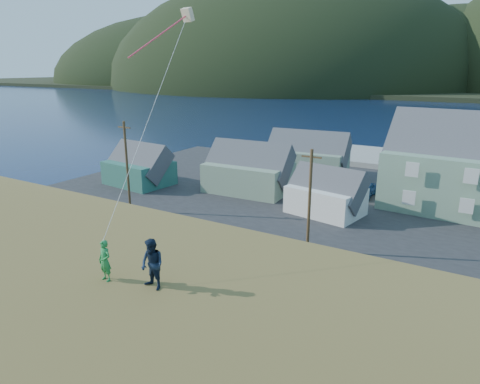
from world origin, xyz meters
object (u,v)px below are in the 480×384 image
at_px(shed_palegreen_near, 249,170).
at_px(kite_flyer_navy, 152,264).
at_px(shed_teal, 139,166).
at_px(wharf, 368,156).
at_px(shed_white, 326,193).
at_px(kite_flyer_green, 105,261).
at_px(shed_palegreen_far, 307,155).

height_order(shed_palegreen_near, kite_flyer_navy, kite_flyer_navy).
distance_m(shed_teal, kite_flyer_navy, 40.70).
height_order(shed_teal, shed_palegreen_near, shed_palegreen_near).
height_order(wharf, shed_teal, shed_teal).
relative_size(shed_white, kite_flyer_green, 5.51).
bearing_deg(shed_palegreen_near, kite_flyer_navy, -68.17).
distance_m(wharf, kite_flyer_green, 59.98).
bearing_deg(shed_palegreen_far, wharf, 67.81).
bearing_deg(kite_flyer_green, shed_white, 100.32).
height_order(shed_teal, shed_palegreen_far, shed_palegreen_far).
bearing_deg(kite_flyer_navy, kite_flyer_green, -158.67).
bearing_deg(wharf, kite_flyer_green, -84.36).
distance_m(shed_palegreen_far, kite_flyer_green, 46.30).
bearing_deg(wharf, shed_palegreen_near, -105.72).
relative_size(wharf, kite_flyer_navy, 14.85).
relative_size(shed_teal, shed_palegreen_far, 0.77).
bearing_deg(kite_flyer_navy, shed_palegreen_far, 114.25).
relative_size(kite_flyer_green, kite_flyer_navy, 0.84).
xyz_separation_m(kite_flyer_green, kite_flyer_navy, (1.80, 0.40, 0.14)).
height_order(shed_teal, shed_white, shed_teal).
distance_m(shed_teal, shed_white, 23.99).
relative_size(shed_white, kite_flyer_navy, 4.63).
xyz_separation_m(shed_teal, kite_flyer_navy, (28.31, -28.68, 5.67)).
bearing_deg(shed_teal, shed_palegreen_near, 23.58).
bearing_deg(shed_white, shed_teal, -166.93).
bearing_deg(wharf, shed_white, -83.51).
xyz_separation_m(shed_white, kite_flyer_navy, (4.35, -29.79, 5.81)).
bearing_deg(kite_flyer_green, shed_palegreen_near, 117.07).
distance_m(wharf, shed_white, 29.27).
distance_m(shed_white, kite_flyer_navy, 30.67).
relative_size(wharf, shed_palegreen_far, 2.30).
bearing_deg(shed_palegreen_near, shed_white, -18.79).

